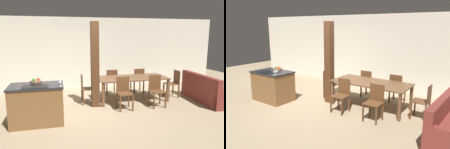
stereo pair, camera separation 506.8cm
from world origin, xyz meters
TOP-DOWN VIEW (x-y plane):
  - ground_plane at (0.00, 0.00)m, footprint 16.00×16.00m
  - wall_back at (0.00, 2.72)m, footprint 11.20×0.08m
  - kitchen_island at (-1.38, -0.51)m, footprint 1.21×0.80m
  - fruit_bowl at (-1.40, -0.28)m, footprint 0.26×0.26m
  - wine_glass_near at (-0.84, -0.84)m, footprint 0.06×0.06m
  - wine_glass_middle at (-0.84, -0.77)m, footprint 0.06×0.06m
  - dining_table at (1.38, 0.71)m, footprint 2.18×1.03m
  - dining_chair_near_left at (0.89, -0.04)m, footprint 0.40×0.40m
  - dining_chair_near_right at (1.87, -0.04)m, footprint 0.40×0.40m
  - dining_chair_far_left at (0.89, 1.45)m, footprint 0.40×0.40m
  - dining_chair_far_right at (1.87, 1.45)m, footprint 0.40×0.40m
  - dining_chair_head_end at (-0.08, 0.71)m, footprint 0.40×0.40m
  - dining_chair_foot_end at (2.83, 0.71)m, footprint 0.40×0.40m
  - couch at (3.66, 0.02)m, footprint 0.95×1.94m
  - timber_post at (0.15, 0.38)m, footprint 0.22×0.22m

SIDE VIEW (x-z plane):
  - ground_plane at x=0.00m, z-range 0.00..0.00m
  - couch at x=3.66m, z-range -0.14..0.71m
  - kitchen_island at x=-1.38m, z-range 0.00..0.93m
  - dining_chair_near_left at x=0.89m, z-range 0.03..0.93m
  - dining_chair_near_right at x=1.87m, z-range 0.03..0.93m
  - dining_chair_far_left at x=0.89m, z-range 0.03..0.93m
  - dining_chair_far_right at x=1.87m, z-range 0.03..0.93m
  - dining_chair_head_end at x=-0.08m, z-range 0.03..0.93m
  - dining_chair_foot_end at x=2.83m, z-range 0.03..0.93m
  - dining_table at x=1.38m, z-range 0.29..1.03m
  - fruit_bowl at x=-1.40m, z-range 0.91..1.02m
  - wine_glass_near at x=-0.84m, z-range 0.97..1.12m
  - wine_glass_middle at x=-0.84m, z-range 0.97..1.12m
  - timber_post at x=0.15m, z-range 0.00..2.42m
  - wall_back at x=0.00m, z-range 0.00..2.70m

